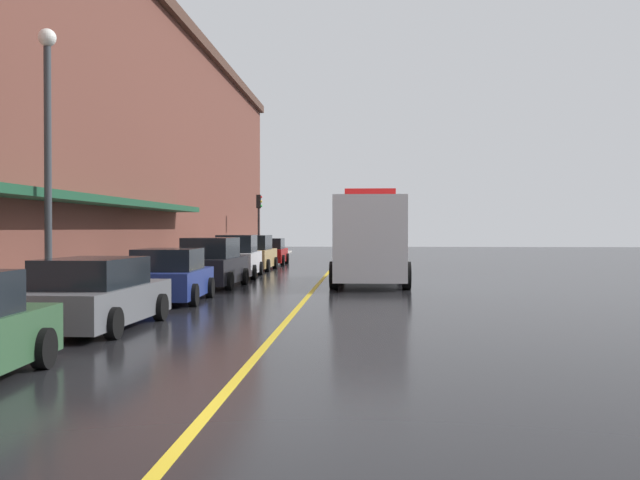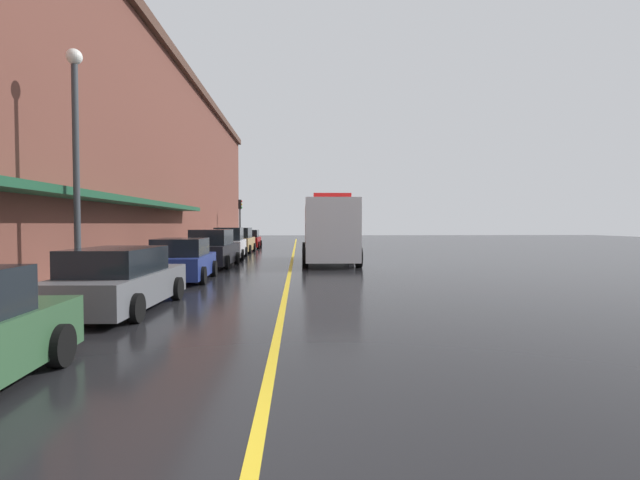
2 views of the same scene
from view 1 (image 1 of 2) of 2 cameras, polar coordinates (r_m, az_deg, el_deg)
The scene contains 16 objects.
ground_plane at distance 33.67m, azimuth 0.36°, elevation -2.84°, with size 112.00×112.00×0.00m, color black.
sidewalk_left at distance 34.57m, azimuth -9.96°, elevation -2.63°, with size 2.40×70.00×0.15m, color #ADA8A0.
lane_center_stripe at distance 33.67m, azimuth 0.36°, elevation -2.83°, with size 0.16×70.00×0.01m, color gold.
brick_building_left at distance 35.46m, azimuth -18.91°, elevation 7.76°, with size 9.50×64.00×12.90m.
parked_car_1 at distance 16.86m, azimuth -16.83°, elevation -4.08°, with size 2.22×4.90×1.55m.
parked_car_2 at distance 22.53m, azimuth -11.46°, elevation -2.78°, with size 2.24×4.24×1.59m.
parked_car_3 at distance 27.98m, azimuth -8.30°, elevation -1.84°, with size 2.24×4.46×1.85m.
parked_car_4 at distance 33.38m, azimuth -6.35°, elevation -1.36°, with size 2.08×4.68×1.90m.
parked_car_5 at distance 39.07m, azimuth -5.09°, elevation -1.07°, with size 2.09×4.62×1.84m.
parked_car_6 at distance 44.97m, azimuth -3.91°, elevation -0.94°, with size 2.12×4.30×1.61m.
box_truck at distance 29.62m, azimuth 3.89°, elevation -0.02°, with size 2.97×8.52×3.61m.
parking_meter_0 at distance 18.98m, azimuth -18.81°, elevation -2.55°, with size 0.14×0.18×1.33m.
parking_meter_1 at distance 39.41m, azimuth -7.01°, elevation -0.76°, with size 0.14×0.18×1.33m.
parking_meter_2 at distance 39.59m, azimuth -6.96°, elevation -0.75°, with size 0.14×0.18×1.33m.
street_lamp_left at distance 19.57m, azimuth -20.18°, elevation 7.33°, with size 0.44×0.44×6.94m.
traffic_light_near at distance 49.78m, azimuth -4.72°, elevation 1.99°, with size 0.38×0.36×4.30m.
Camera 1 is at (1.86, -8.55, 2.18)m, focal length 41.66 mm.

